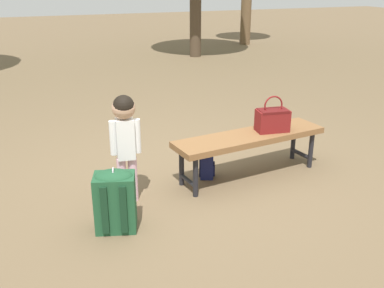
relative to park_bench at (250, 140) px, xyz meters
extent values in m
plane|color=brown|center=(0.58, -0.19, -0.39)|extent=(40.00, 40.00, 0.00)
cube|color=brown|center=(0.00, 0.00, 0.03)|extent=(1.64, 0.60, 0.06)
cylinder|color=black|center=(0.68, 0.23, -0.20)|extent=(0.05, 0.05, 0.39)
cylinder|color=black|center=(0.71, -0.05, -0.20)|extent=(0.05, 0.05, 0.39)
cylinder|color=black|center=(-0.71, 0.05, -0.20)|extent=(0.05, 0.05, 0.39)
cylinder|color=black|center=(-0.68, -0.23, -0.20)|extent=(0.05, 0.05, 0.39)
cylinder|color=black|center=(0.69, 0.09, -0.29)|extent=(0.08, 0.28, 0.04)
cylinder|color=black|center=(-0.69, -0.09, -0.29)|extent=(0.08, 0.28, 0.04)
cube|color=maroon|center=(-0.25, -0.01, 0.17)|extent=(0.34, 0.22, 0.22)
cube|color=#561313|center=(-0.25, -0.01, 0.27)|extent=(0.31, 0.22, 0.02)
torus|color=maroon|center=(-0.25, -0.01, 0.33)|extent=(0.20, 0.04, 0.20)
cylinder|color=#E5B2C6|center=(1.33, 0.08, -0.18)|extent=(0.08, 0.08, 0.42)
cylinder|color=#E5B2C6|center=(1.23, 0.09, -0.18)|extent=(0.08, 0.08, 0.42)
ellipsoid|color=white|center=(1.33, 0.06, -0.37)|extent=(0.06, 0.10, 0.04)
ellipsoid|color=white|center=(1.23, 0.07, -0.37)|extent=(0.06, 0.10, 0.04)
cube|color=white|center=(1.28, 0.08, 0.21)|extent=(0.17, 0.15, 0.36)
cylinder|color=white|center=(1.38, 0.07, 0.23)|extent=(0.06, 0.06, 0.31)
cylinder|color=white|center=(1.17, 0.10, 0.23)|extent=(0.06, 0.06, 0.31)
sphere|color=tan|center=(1.28, 0.08, 0.49)|extent=(0.20, 0.20, 0.20)
sphere|color=black|center=(1.28, 0.09, 0.51)|extent=(0.18, 0.18, 0.18)
cube|color=#1E4C2D|center=(1.48, 0.51, -0.16)|extent=(0.38, 0.32, 0.47)
ellipsoid|color=#1E4C2D|center=(1.48, 0.51, 0.07)|extent=(0.36, 0.30, 0.11)
cube|color=#13311D|center=(1.44, 0.39, -0.23)|extent=(0.22, 0.10, 0.21)
cube|color=#13311D|center=(1.59, 0.62, -0.16)|extent=(0.06, 0.04, 0.40)
cube|color=#13311D|center=(1.45, 0.66, -0.16)|extent=(0.06, 0.04, 0.40)
torus|color=#B2B2B7|center=(1.48, 0.51, 0.11)|extent=(0.03, 0.08, 0.08)
cube|color=#191E4C|center=(0.41, -0.13, -0.27)|extent=(0.19, 0.21, 0.26)
ellipsoid|color=#191E4C|center=(0.41, -0.13, -0.14)|extent=(0.18, 0.20, 0.06)
cube|color=black|center=(0.35, -0.10, -0.30)|extent=(0.06, 0.12, 0.12)
cube|color=black|center=(0.46, -0.19, -0.27)|extent=(0.02, 0.03, 0.22)
cube|color=black|center=(0.49, -0.12, -0.27)|extent=(0.02, 0.03, 0.22)
torus|color=black|center=(0.41, -0.13, -0.12)|extent=(0.04, 0.02, 0.04)
cylinder|color=#473828|center=(-2.14, -6.80, 0.83)|extent=(0.28, 0.28, 2.44)
camera|label=1|loc=(2.07, 3.68, 1.55)|focal=41.83mm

